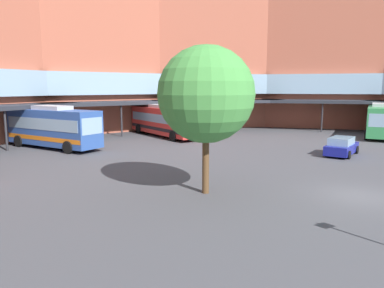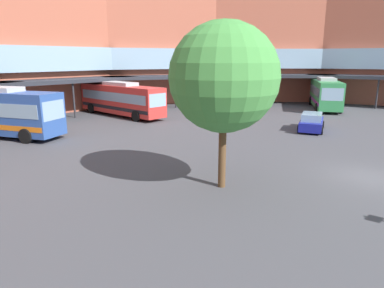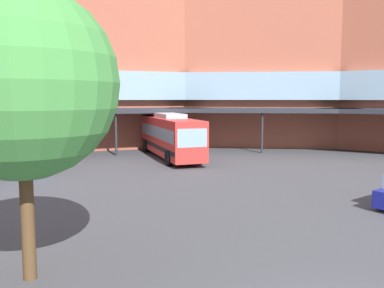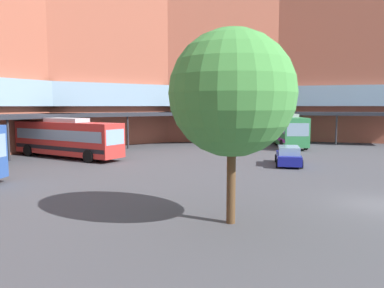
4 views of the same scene
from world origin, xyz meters
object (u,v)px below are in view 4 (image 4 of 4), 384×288
(bus_0, at_px, (67,138))
(parked_car, at_px, (288,156))
(bus_1, at_px, (287,130))
(plaza_tree, at_px, (232,93))

(bus_0, height_order, parked_car, bus_0)
(bus_0, relative_size, bus_1, 1.14)
(bus_0, xyz_separation_m, plaza_tree, (-14.47, -18.09, 3.40))
(bus_0, bearing_deg, parked_car, 18.87)
(bus_0, bearing_deg, bus_1, 54.98)
(bus_1, xyz_separation_m, plaza_tree, (-30.47, 0.60, 3.31))
(parked_car, bearing_deg, plaza_tree, 168.55)
(bus_0, relative_size, parked_car, 2.66)
(bus_1, bearing_deg, parked_car, -11.70)
(bus_1, distance_m, parked_car, 14.55)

